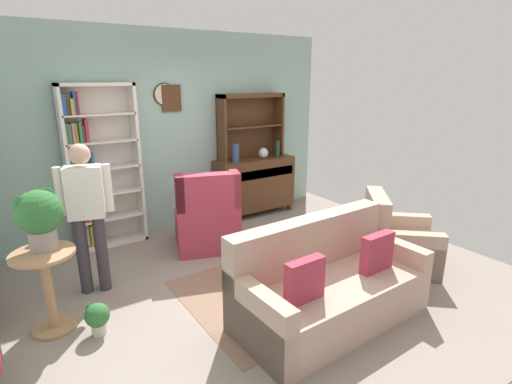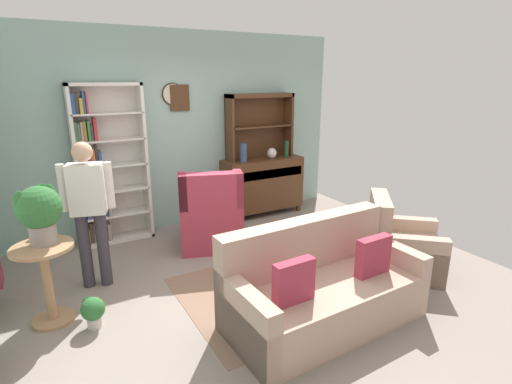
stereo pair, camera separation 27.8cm
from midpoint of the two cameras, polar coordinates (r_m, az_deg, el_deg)
The scene contains 18 objects.
ground_plane at distance 4.47m, azimuth 1.99°, elevation -12.73°, with size 5.40×4.60×0.02m, color gray.
wall_back at distance 5.87m, azimuth -9.01°, elevation 8.78°, with size 5.00×0.09×2.80m.
area_rug at distance 4.35m, azimuth 6.44°, elevation -13.53°, with size 2.21×1.64×0.01m, color #846651.
bookshelf at distance 5.45m, azimuth -19.73°, elevation 3.43°, with size 0.90×0.30×2.10m.
sideboard at distance 6.32m, azimuth 2.21°, elevation 1.23°, with size 1.30×0.45×0.92m.
sideboard_hutch at distance 6.22m, azimuth 1.78°, elevation 10.83°, with size 1.10×0.26×1.00m.
vase_tall at distance 5.94m, azimuth -0.53°, elevation 5.72°, with size 0.11×0.11×0.29m, color #33476B.
vase_round at distance 6.22m, azimuth 3.61°, elevation 5.65°, with size 0.15×0.15×0.17m, color beige.
bottle_wine at distance 6.34m, azimuth 5.70°, elevation 6.25°, with size 0.07×0.07×0.27m, color #194223.
couch_floral at distance 3.74m, azimuth 11.65°, elevation -13.66°, with size 1.82×0.90×0.90m.
armchair_floral at distance 4.86m, azimuth 21.78°, elevation -7.53°, with size 1.08×1.08×0.88m.
wingback_chair at distance 5.13m, azimuth -5.05°, elevation -3.99°, with size 1.00×1.01×1.05m.
plant_stand at distance 3.97m, azimuth -26.41°, elevation -10.91°, with size 0.52×0.52×0.75m.
potted_plant_large at distance 3.82m, azimuth -27.18°, elevation -2.36°, with size 0.38×0.38×0.52m.
potted_plant_small at distance 3.87m, azimuth -20.72°, elevation -15.84°, with size 0.21×0.21×0.29m.
person_reading at distance 4.29m, azimuth -21.49°, elevation -1.82°, with size 0.52×0.29×1.56m.
coffee_table at distance 4.35m, azimuth 4.36°, elevation -8.24°, with size 0.80×0.50×0.42m.
book_stack at distance 4.33m, azimuth 4.79°, elevation -6.99°, with size 0.18×0.15×0.06m.
Camera 2 is at (-1.95, -3.38, 2.17)m, focal length 27.49 mm.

